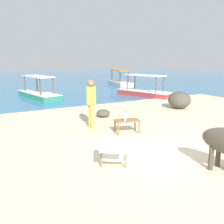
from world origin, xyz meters
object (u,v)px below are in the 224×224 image
Objects in this scene: boat_red at (145,91)px; boat_green at (39,93)px; person_standing at (91,100)px; low_bench_table at (127,122)px; boat_white at (120,82)px; bottle at (125,117)px; deck_chair_near at (113,150)px.

boat_green is at bearing 51.21° from boat_red.
person_standing is at bearing -11.23° from boat_green.
boat_white is (7.17, 12.18, -0.10)m from low_bench_table.
boat_white is (7.90, 11.14, -0.70)m from person_standing.
boat_green and boat_red have the same top height.
bottle is at bearing -56.38° from person_standing.
deck_chair_near is 0.24× the size of boat_green.
boat_white is at bearing 73.06° from low_bench_table.
person_standing reaches higher than boat_white.
person_standing reaches higher than boat_red.
low_bench_table is 0.52× the size of person_standing.
low_bench_table is at bearing 162.25° from boat_white.
deck_chair_near reaches higher than low_bench_table.
person_standing reaches higher than low_bench_table.
boat_green is at bearing 127.73° from boat_white.
deck_chair_near is 10.73m from boat_red.
boat_red reaches higher than low_bench_table.
person_standing reaches higher than deck_chair_near.
boat_green is 0.99× the size of boat_red.
low_bench_table is 2.84× the size of bottle.
deck_chair_near is at bearing -128.14° from bottle.
boat_white reaches higher than low_bench_table.
low_bench_table is 14.14m from boat_white.
bottle is 8.63m from boat_green.
boat_white is at bearing 59.03° from person_standing.
boat_white is (7.78, 3.63, 0.00)m from boat_green.
boat_green is at bearing 93.26° from bottle.
deck_chair_near is (-1.63, -1.98, 0.04)m from low_bench_table.
boat_red is at bearing 62.94° from low_bench_table.
deck_chair_near is (-1.51, -1.93, -0.15)m from bottle.
boat_red is (5.43, 6.25, -0.28)m from bottle.
deck_chair_near is 0.24× the size of boat_white.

